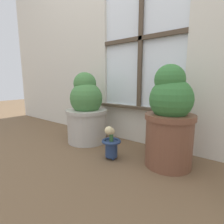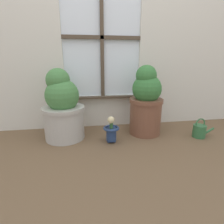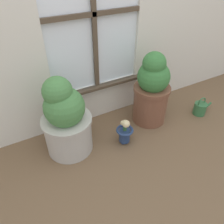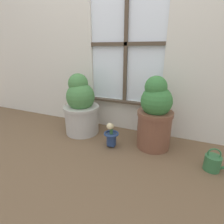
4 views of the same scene
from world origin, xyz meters
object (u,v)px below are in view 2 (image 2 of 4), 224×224
Objects in this scene: potted_plant_right at (146,102)px; flower_vase at (111,130)px; potted_plant_left at (63,108)px; watering_can at (200,131)px.

flower_vase is (-0.37, -0.16, -0.20)m from potted_plant_right.
potted_plant_right reaches higher than potted_plant_left.
watering_can is (0.87, -0.02, -0.06)m from flower_vase.
flower_vase is 1.17× the size of watering_can.
potted_plant_right is at bearing -0.41° from potted_plant_left.
potted_plant_left is 3.04× the size of watering_can.
watering_can is at bearing -8.02° from potted_plant_left.
potted_plant_right is at bearing 160.42° from watering_can.
potted_plant_left is 0.49m from flower_vase.
potted_plant_left is 2.60× the size of flower_vase.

